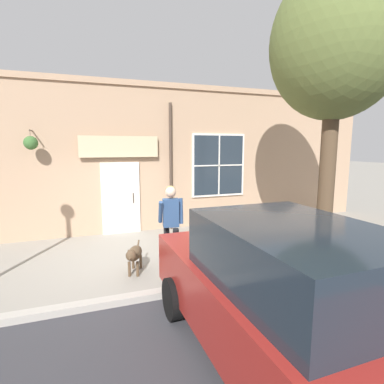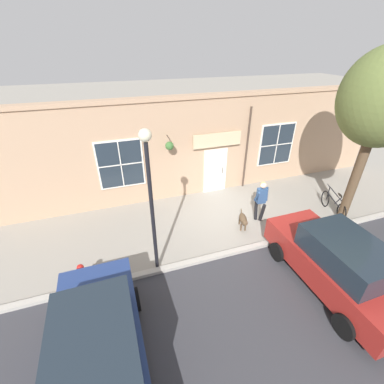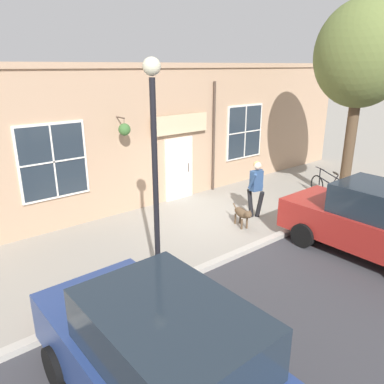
% 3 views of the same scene
% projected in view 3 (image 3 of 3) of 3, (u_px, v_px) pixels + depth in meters
% --- Properties ---
extents(ground_plane, '(90.00, 90.00, 0.00)m').
position_uv_depth(ground_plane, '(217.00, 219.00, 11.16)').
color(ground_plane, gray).
extents(storefront_facade, '(0.95, 18.00, 4.42)m').
position_uv_depth(storefront_facade, '(169.00, 134.00, 12.15)').
color(storefront_facade, tan).
rests_on(storefront_facade, ground_plane).
extents(pedestrian_walking, '(0.58, 0.60, 1.73)m').
position_uv_depth(pedestrian_walking, '(256.00, 184.00, 10.99)').
color(pedestrian_walking, black).
rests_on(pedestrian_walking, ground_plane).
extents(dog_on_leash, '(1.03, 0.47, 0.63)m').
position_uv_depth(dog_on_leash, '(242.00, 214.00, 10.47)').
color(dog_on_leash, brown).
rests_on(dog_on_leash, ground_plane).
extents(street_tree_by_curb, '(2.85, 2.57, 6.23)m').
position_uv_depth(street_tree_by_curb, '(362.00, 59.00, 11.14)').
color(street_tree_by_curb, brown).
rests_on(street_tree_by_curb, ground_plane).
extents(leaning_bicycle, '(1.70, 0.45, 1.01)m').
position_uv_depth(leaning_bicycle, '(329.00, 188.00, 12.78)').
color(leaning_bicycle, black).
rests_on(leaning_bicycle, ground_plane).
extents(parked_car_nearest_curb, '(4.32, 1.97, 1.75)m').
position_uv_depth(parked_car_nearest_curb, '(163.00, 361.00, 4.61)').
color(parked_car_nearest_curb, navy).
rests_on(parked_car_nearest_curb, ground_plane).
extents(parked_car_mid_block, '(4.32, 1.97, 1.75)m').
position_uv_depth(parked_car_mid_block, '(379.00, 222.00, 8.69)').
color(parked_car_mid_block, maroon).
rests_on(parked_car_mid_block, ground_plane).
extents(street_lamp, '(0.32, 0.32, 4.48)m').
position_uv_depth(street_lamp, '(154.00, 145.00, 6.83)').
color(street_lamp, black).
rests_on(street_lamp, ground_plane).
extents(fire_hydrant, '(0.34, 0.20, 0.77)m').
position_uv_depth(fire_hydrant, '(51.00, 307.00, 6.43)').
color(fire_hydrant, red).
rests_on(fire_hydrant, ground_plane).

